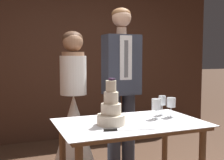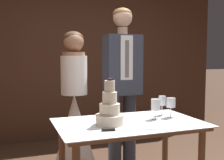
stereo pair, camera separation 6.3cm
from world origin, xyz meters
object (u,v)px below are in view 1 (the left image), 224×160
cake_table (130,135)px  bride (74,125)px  wine_glass_middle (162,102)px  wine_glass_far (171,104)px  cake_knife (120,130)px  groom (121,81)px  wine_glass_near (156,106)px  tiered_cake (111,111)px

cake_table → bride: size_ratio=0.76×
cake_table → bride: bearing=108.4°
cake_table → wine_glass_middle: bearing=20.9°
wine_glass_middle → wine_glass_far: (0.03, -0.11, -0.00)m
cake_table → cake_knife: cake_knife is taller
wine_glass_middle → bride: bride is taller
wine_glass_far → groom: (-0.14, 0.79, 0.14)m
cake_table → cake_knife: bearing=-130.5°
cake_table → wine_glass_near: wine_glass_near is taller
tiered_cake → groom: groom is taller
tiered_cake → bride: bride is taller
tiered_cake → cake_knife: 0.22m
tiered_cake → cake_knife: tiered_cake is taller
wine_glass_far → groom: bearing=100.1°
cake_table → wine_glass_middle: wine_glass_middle is taller
tiered_cake → wine_glass_middle: (0.57, 0.17, 0.01)m
wine_glass_near → wine_glass_far: size_ratio=1.00×
wine_glass_near → wine_glass_middle: 0.18m
cake_knife → wine_glass_far: bearing=35.0°
tiered_cake → groom: 0.99m
tiered_cake → wine_glass_middle: 0.60m
cake_table → cake_knife: (-0.18, -0.21, 0.11)m
tiered_cake → wine_glass_middle: bearing=16.9°
wine_glass_middle → groom: groom is taller
cake_table → wine_glass_near: 0.34m
wine_glass_middle → bride: 1.01m
bride → wine_glass_near: bearing=-56.5°
wine_glass_near → wine_glass_far: bearing=4.9°
tiered_cake → wine_glass_near: (0.44, 0.05, 0.00)m
cake_knife → wine_glass_near: 0.51m
tiered_cake → wine_glass_far: (0.60, 0.06, 0.01)m
cake_table → bride: 0.88m
wine_glass_far → cake_knife: bearing=-157.1°
groom → wine_glass_near: bearing=-91.3°
cake_table → tiered_cake: (-0.18, -0.02, 0.22)m
wine_glass_middle → groom: (-0.12, 0.68, 0.14)m
cake_knife → wine_glass_middle: wine_glass_middle is taller
wine_glass_far → bride: 1.10m
cake_knife → bride: 1.07m
cake_table → wine_glass_far: wine_glass_far is taller
bride → cake_knife: bearing=-84.8°
cake_table → wine_glass_middle: 0.48m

